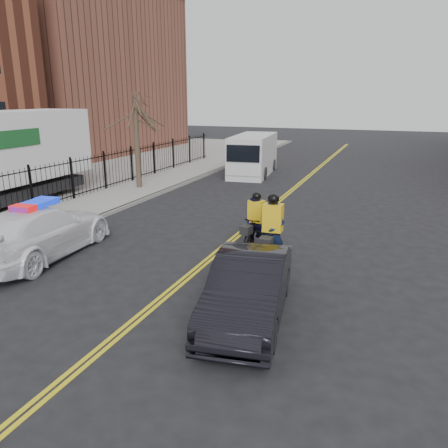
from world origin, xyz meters
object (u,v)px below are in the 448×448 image
police_cruiser (39,232)px  dark_sedan (249,288)px  cyclist_near (272,240)px  cargo_van (253,156)px  cyclist_far (256,226)px

police_cruiser → dark_sedan: 7.36m
police_cruiser → cyclist_near: bearing=-168.7°
dark_sedan → police_cruiser: bearing=160.6°
police_cruiser → cargo_van: cargo_van is taller
cyclist_near → police_cruiser: bearing=-165.0°
cyclist_far → cyclist_near: bearing=-43.6°
police_cruiser → dark_sedan: bearing=163.8°
cargo_van → cyclist_far: 14.04m
dark_sedan → cargo_van: bearing=99.0°
cargo_van → cyclist_near: 15.45m
cyclist_far → dark_sedan: bearing=-64.3°
dark_sedan → cyclist_far: cyclist_far is taller
dark_sedan → cyclist_near: size_ratio=2.02×
cargo_van → cyclist_near: cargo_van is taller
dark_sedan → cargo_van: 18.81m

